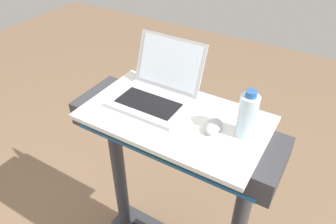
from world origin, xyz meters
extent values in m
cylinder|color=#38383D|center=(-0.34, 0.70, 0.56)|extent=(0.07, 0.07, 0.81)
cube|color=#38383D|center=(0.00, 0.70, 1.02)|extent=(0.90, 0.28, 0.11)
cube|color=#0C3F19|center=(0.00, 0.56, 1.02)|extent=(0.24, 0.01, 0.06)
cube|color=#1E598C|center=(0.00, 0.56, 0.97)|extent=(0.81, 0.00, 0.02)
cube|color=white|center=(0.00, 0.70, 1.08)|extent=(0.74, 0.43, 0.02)
cube|color=#B7B7BC|center=(-0.12, 0.72, 1.10)|extent=(0.32, 0.23, 0.02)
cube|color=black|center=(-0.12, 0.70, 1.11)|extent=(0.26, 0.13, 0.00)
cube|color=#B7B7BC|center=(-0.12, 0.87, 1.22)|extent=(0.32, 0.09, 0.22)
cube|color=white|center=(-0.12, 0.86, 1.22)|extent=(0.28, 0.07, 0.19)
ellipsoid|color=#B2B2B7|center=(0.17, 0.70, 1.11)|extent=(0.06, 0.10, 0.03)
cylinder|color=silver|center=(0.28, 0.73, 1.18)|extent=(0.07, 0.07, 0.17)
cylinder|color=#2659A5|center=(0.28, 0.73, 1.27)|extent=(0.04, 0.04, 0.02)
camera|label=1|loc=(0.50, -0.19, 1.87)|focal=34.22mm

